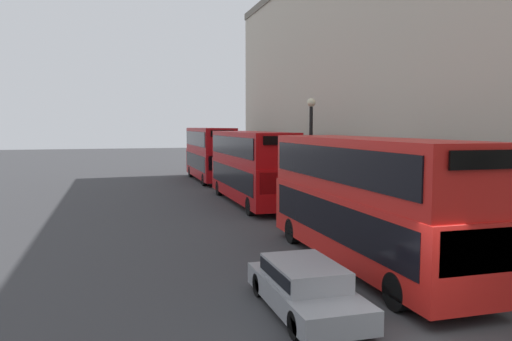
# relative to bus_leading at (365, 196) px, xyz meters

# --- Properties ---
(bus_leading) EXTENTS (2.59, 10.91, 4.32)m
(bus_leading) POSITION_rel_bus_leading_xyz_m (0.00, 0.00, 0.00)
(bus_leading) COLOR red
(bus_leading) RESTS_ON ground
(bus_second_in_queue) EXTENTS (2.59, 11.18, 4.36)m
(bus_second_in_queue) POSITION_rel_bus_leading_xyz_m (0.00, 14.24, 0.03)
(bus_second_in_queue) COLOR #B20C0F
(bus_second_in_queue) RESTS_ON ground
(bus_third_in_queue) EXTENTS (2.59, 10.36, 4.54)m
(bus_third_in_queue) POSITION_rel_bus_leading_xyz_m (-0.00, 27.45, 0.12)
(bus_third_in_queue) COLOR #A80F14
(bus_third_in_queue) RESTS_ON ground
(car_dark_sedan) EXTENTS (1.81, 4.52, 1.25)m
(car_dark_sedan) POSITION_rel_bus_leading_xyz_m (-3.40, -3.24, -1.71)
(car_dark_sedan) COLOR gray
(car_dark_sedan) RESTS_ON ground
(street_lamp) EXTENTS (0.44, 0.44, 6.14)m
(street_lamp) POSITION_rel_bus_leading_xyz_m (1.86, 9.25, 1.44)
(street_lamp) COLOR black
(street_lamp) RESTS_ON ground
(pedestrian) EXTENTS (0.36, 0.36, 1.67)m
(pedestrian) POSITION_rel_bus_leading_xyz_m (2.35, 19.82, -1.61)
(pedestrian) COLOR maroon
(pedestrian) RESTS_ON ground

